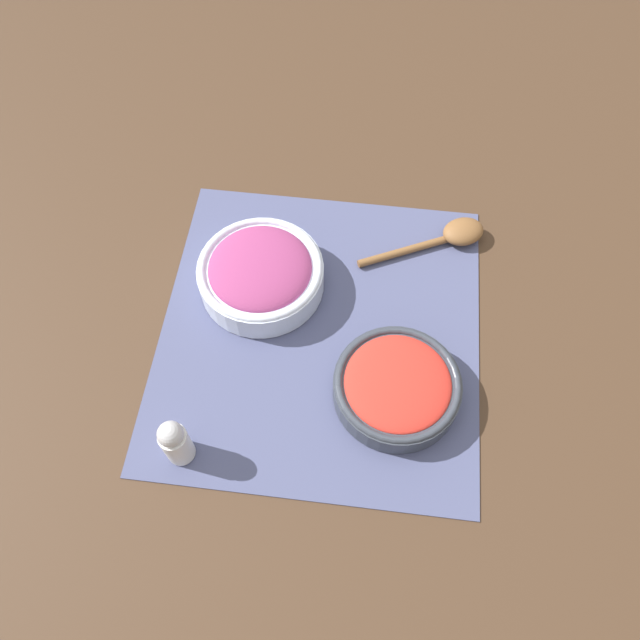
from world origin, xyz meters
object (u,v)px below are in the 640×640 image
object	(u,v)px
wooden_spoon	(452,235)
pepper_shaker	(175,442)
onion_bowl	(261,273)
tomato_bowl	(397,386)

from	to	relation	value
wooden_spoon	pepper_shaker	xyz separation A→B (m)	(0.39, -0.34, 0.03)
onion_bowl	wooden_spoon	world-z (taller)	onion_bowl
tomato_bowl	onion_bowl	size ratio (longest dim) A/B	0.93
tomato_bowl	onion_bowl	distance (m)	0.26
tomato_bowl	wooden_spoon	world-z (taller)	tomato_bowl
tomato_bowl	wooden_spoon	bearing A→B (deg)	165.29
tomato_bowl	onion_bowl	bearing A→B (deg)	-126.12
onion_bowl	pepper_shaker	bearing A→B (deg)	-12.94
pepper_shaker	tomato_bowl	bearing A→B (deg)	113.19
onion_bowl	wooden_spoon	xyz separation A→B (m)	(-0.12, 0.28, -0.02)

